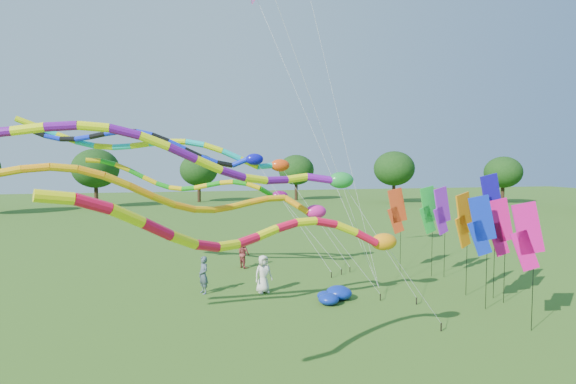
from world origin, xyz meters
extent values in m
plane|color=#2E5C18|center=(0.00, 0.00, 0.00)|extent=(160.00, 160.00, 0.00)
cylinder|color=#382314|center=(38.40, 42.44, 1.14)|extent=(0.50, 0.50, 2.29)
ellipsoid|color=#14380F|center=(38.40, 42.44, 4.13)|extent=(4.83, 4.83, 4.11)
cylinder|color=#382314|center=(25.86, 50.47, 1.13)|extent=(0.50, 0.50, 2.26)
ellipsoid|color=#14380F|center=(25.86, 50.47, 4.08)|extent=(4.77, 4.77, 4.06)
cylinder|color=#382314|center=(12.25, 56.98, 1.76)|extent=(0.50, 0.50, 3.52)
ellipsoid|color=#14380F|center=(12.25, 56.98, 6.35)|extent=(7.43, 7.43, 6.31)
cylinder|color=#382314|center=(-2.67, 53.36, 1.27)|extent=(0.50, 0.50, 2.54)
ellipsoid|color=#14380F|center=(-2.67, 53.36, 4.59)|extent=(5.37, 5.37, 4.56)
cylinder|color=#382314|center=(-16.42, 50.93, 1.41)|extent=(0.50, 0.50, 2.82)
ellipsoid|color=#14380F|center=(-16.42, 50.93, 5.09)|extent=(5.96, 5.96, 5.06)
cylinder|color=black|center=(2.69, -0.85, 0.15)|extent=(0.05, 0.05, 0.30)
cylinder|color=silver|center=(1.30, -1.44, 1.89)|extent=(0.02, 0.02, 4.43)
ellipsoid|color=orange|center=(-0.09, -2.03, 3.51)|extent=(0.85, 0.54, 0.54)
cylinder|color=#FB0D37|center=(-0.76, -2.21, 3.69)|extent=(0.25, 0.25, 0.79)
cylinder|color=#FFF70D|center=(-1.46, -2.31, 4.01)|extent=(0.25, 0.25, 0.75)
cylinder|color=#FB0D37|center=(-2.14, -2.44, 4.22)|extent=(0.25, 0.25, 0.70)
cylinder|color=#FFF70D|center=(-2.79, -2.62, 4.29)|extent=(0.25, 0.25, 0.68)
cylinder|color=#FB0D37|center=(-3.43, -2.86, 4.23)|extent=(0.25, 0.25, 0.69)
cylinder|color=#FFF70D|center=(-4.03, -3.16, 4.10)|extent=(0.25, 0.25, 0.70)
cylinder|color=#FB0D37|center=(-4.61, -3.53, 3.97)|extent=(0.25, 0.25, 0.70)
cylinder|color=#FFF70D|center=(-5.18, -3.93, 3.93)|extent=(0.25, 0.25, 0.70)
cylinder|color=#FB0D37|center=(-5.73, -4.37, 4.02)|extent=(0.25, 0.25, 0.72)
cylinder|color=#FFF70D|center=(-6.27, -4.81, 4.25)|extent=(0.25, 0.25, 0.76)
cylinder|color=#FB0D37|center=(-6.83, -5.24, 4.58)|extent=(0.25, 0.25, 0.78)
cylinder|color=#FFF70D|center=(-7.40, -5.62, 4.92)|extent=(0.25, 0.25, 0.76)
cylinder|color=#FB0D37|center=(-7.99, -5.96, 5.21)|extent=(0.25, 0.25, 0.72)
cylinder|color=#FFF70D|center=(-8.61, -6.23, 5.37)|extent=(0.25, 0.25, 0.68)
cylinder|color=black|center=(2.16, 3.12, 0.15)|extent=(0.05, 0.05, 0.30)
cylinder|color=silver|center=(0.60, 2.78, 2.15)|extent=(0.02, 0.02, 4.92)
ellipsoid|color=#EB1A8F|center=(-0.97, 2.44, 4.01)|extent=(0.87, 0.56, 0.56)
cylinder|color=orange|center=(-1.74, 2.54, 4.29)|extent=(0.25, 0.25, 1.07)
cylinder|color=#EBA30C|center=(-2.53, 2.65, 4.56)|extent=(0.25, 0.25, 0.76)
cylinder|color=orange|center=(-3.27, 2.48, 4.49)|extent=(0.25, 0.25, 0.77)
cylinder|color=#EBA30C|center=(-3.99, 2.25, 4.37)|extent=(0.25, 0.25, 0.77)
cylinder|color=orange|center=(-4.70, 1.96, 4.28)|extent=(0.25, 0.25, 0.77)
cylinder|color=#EBA30C|center=(-5.40, 1.63, 4.28)|extent=(0.25, 0.25, 0.78)
cylinder|color=orange|center=(-6.10, 1.28, 4.42)|extent=(0.25, 0.25, 0.81)
cylinder|color=#EBA30C|center=(-6.80, 0.94, 4.69)|extent=(0.25, 0.25, 0.84)
cylinder|color=orange|center=(-7.51, 0.63, 5.04)|extent=(0.25, 0.25, 0.85)
cylinder|color=#EBA30C|center=(-8.22, 0.36, 5.40)|extent=(0.25, 0.25, 0.83)
cylinder|color=orange|center=(-8.95, 0.16, 5.67)|extent=(0.25, 0.25, 0.79)
cylinder|color=#EBA30C|center=(-9.70, 0.03, 5.82)|extent=(0.25, 0.25, 0.76)
cylinder|color=orange|center=(-10.45, -0.04, 5.82)|extent=(0.25, 0.25, 0.77)
cylinder|color=#EBA30C|center=(-11.22, -0.06, 5.72)|extent=(0.25, 0.25, 0.79)
cylinder|color=black|center=(3.40, 2.23, 0.15)|extent=(0.05, 0.05, 0.30)
cylinder|color=silver|center=(1.60, 1.93, 2.79)|extent=(0.02, 0.02, 6.20)
ellipsoid|color=green|center=(-0.20, 1.64, 5.29)|extent=(0.99, 0.64, 0.64)
cylinder|color=#6C0D94|center=(-1.02, 1.73, 5.36)|extent=(0.29, 0.29, 1.01)
cylinder|color=#F4FF0D|center=(-1.92, 1.75, 5.38)|extent=(0.29, 0.29, 0.90)
cylinder|color=#6C0D94|center=(-2.77, 1.45, 5.32)|extent=(0.29, 0.29, 0.91)
cylinder|color=#F4FF0D|center=(-3.62, 1.12, 5.38)|extent=(0.29, 0.29, 0.92)
cylinder|color=#6C0D94|center=(-4.46, 0.79, 5.58)|extent=(0.29, 0.29, 0.95)
cylinder|color=#F4FF0D|center=(-5.31, 0.47, 5.90)|extent=(0.29, 0.29, 0.98)
cylinder|color=#6C0D94|center=(-6.16, 0.19, 6.29)|extent=(0.29, 0.29, 0.98)
cylinder|color=#F4FF0D|center=(-7.03, -0.03, 6.65)|extent=(0.29, 0.29, 0.95)
cylinder|color=#6C0D94|center=(-7.90, -0.18, 6.93)|extent=(0.29, 0.29, 0.91)
cylinder|color=#F4FF0D|center=(-8.79, -0.26, 7.06)|extent=(0.29, 0.29, 0.89)
cylinder|color=#6C0D94|center=(-9.68, -0.29, 7.06)|extent=(0.29, 0.29, 0.90)
cylinder|color=#F4FF0D|center=(-10.58, -0.27, 6.96)|extent=(0.29, 0.29, 0.92)
cylinder|color=black|center=(1.41, 7.46, 0.15)|extent=(0.05, 0.05, 0.30)
cylinder|color=silver|center=(-0.54, 7.73, 3.19)|extent=(0.02, 0.02, 7.03)
ellipsoid|color=#0C0CAE|center=(-2.49, 8.00, 6.11)|extent=(0.90, 0.58, 0.58)
cylinder|color=#0E24E0|center=(-3.21, 8.12, 5.95)|extent=(0.26, 0.26, 0.82)
cylinder|color=black|center=(-3.97, 8.15, 5.87)|extent=(0.26, 0.26, 0.79)
cylinder|color=#0E24E0|center=(-4.74, 8.07, 6.08)|extent=(0.26, 0.26, 0.83)
cylinder|color=black|center=(-5.51, 8.02, 6.41)|extent=(0.26, 0.26, 0.85)
cylinder|color=#0E24E0|center=(-6.27, 8.02, 6.78)|extent=(0.26, 0.26, 0.85)
cylinder|color=black|center=(-7.03, 8.09, 7.11)|extent=(0.26, 0.26, 0.81)
cylinder|color=#0E24E0|center=(-7.77, 8.22, 7.34)|extent=(0.26, 0.26, 0.78)
cylinder|color=black|center=(-8.51, 8.42, 7.43)|extent=(0.26, 0.26, 0.77)
cylinder|color=#0E24E0|center=(-9.24, 8.67, 7.38)|extent=(0.26, 0.26, 0.78)
cylinder|color=black|center=(-9.96, 8.95, 7.26)|extent=(0.26, 0.26, 0.79)
cylinder|color=#0E24E0|center=(-10.68, 9.25, 7.13)|extent=(0.26, 0.26, 0.79)
cylinder|color=black|center=(-11.41, 9.53, 7.09)|extent=(0.26, 0.26, 0.77)
cylinder|color=#0E24E0|center=(-12.13, 9.78, 7.17)|extent=(0.26, 0.26, 0.78)
cylinder|color=black|center=(-12.87, 9.97, 7.40)|extent=(0.26, 0.26, 0.81)
cylinder|color=black|center=(2.78, 8.39, 0.15)|extent=(0.05, 0.05, 0.30)
cylinder|color=silver|center=(0.87, 8.50, 3.04)|extent=(0.02, 0.02, 6.71)
ellipsoid|color=#EB410D|center=(-1.04, 8.61, 5.80)|extent=(1.01, 0.65, 0.65)
cylinder|color=#0BC9C4|center=(-1.85, 8.46, 5.76)|extent=(0.29, 0.29, 0.97)
cylinder|color=#DEF00C|center=(-2.74, 8.25, 5.93)|extent=(0.29, 0.29, 0.98)
cylinder|color=#0BC9C4|center=(-3.63, 8.23, 6.33)|extent=(0.29, 0.29, 0.97)
cylinder|color=#DEF00C|center=(-4.52, 8.27, 6.67)|extent=(0.29, 0.29, 0.93)
cylinder|color=#0BC9C4|center=(-5.40, 8.38, 6.89)|extent=(0.29, 0.29, 0.90)
cylinder|color=#DEF00C|center=(-6.27, 8.56, 6.97)|extent=(0.29, 0.29, 0.90)
cylinder|color=#0BC9C4|center=(-7.15, 8.77, 6.92)|extent=(0.29, 0.29, 0.91)
cylinder|color=#DEF00C|center=(-8.02, 9.01, 6.81)|extent=(0.29, 0.29, 0.91)
cylinder|color=#0BC9C4|center=(-8.89, 9.25, 6.73)|extent=(0.29, 0.29, 0.91)
cylinder|color=#DEF00C|center=(-9.77, 9.47, 6.73)|extent=(0.29, 0.29, 0.90)
cylinder|color=#0BC9C4|center=(-10.64, 9.64, 6.87)|extent=(0.29, 0.29, 0.92)
cylinder|color=#DEF00C|center=(-11.52, 9.75, 7.15)|extent=(0.29, 0.29, 0.95)
cylinder|color=#0BC9C4|center=(-12.41, 9.79, 7.51)|extent=(0.29, 0.29, 0.97)
cylinder|color=#DEF00C|center=(-13.29, 9.76, 7.88)|extent=(0.29, 0.29, 0.96)
cylinder|color=black|center=(2.14, 7.95, 0.15)|extent=(0.05, 0.05, 0.30)
cylinder|color=silver|center=(0.52, 8.24, 2.24)|extent=(0.02, 0.02, 5.11)
ellipsoid|color=#800B61|center=(-1.09, 8.52, 4.21)|extent=(0.87, 0.56, 0.56)
cylinder|color=#169A14|center=(-1.81, 8.37, 4.43)|extent=(0.25, 0.25, 0.97)
cylinder|color=yellow|center=(-2.52, 8.25, 4.76)|extent=(0.25, 0.25, 0.72)
cylinder|color=#169A14|center=(-3.16, 8.46, 4.92)|extent=(0.25, 0.25, 0.69)
cylinder|color=yellow|center=(-3.80, 8.72, 4.94)|extent=(0.25, 0.25, 0.70)
cylinder|color=#169A14|center=(-4.44, 9.02, 4.84)|extent=(0.25, 0.25, 0.71)
cylinder|color=yellow|center=(-5.07, 9.32, 4.70)|extent=(0.25, 0.25, 0.72)
cylinder|color=#169A14|center=(-5.70, 9.62, 4.60)|extent=(0.25, 0.25, 0.70)
cylinder|color=yellow|center=(-6.34, 9.87, 4.60)|extent=(0.25, 0.25, 0.69)
cylinder|color=#169A14|center=(-6.99, 10.08, 4.75)|extent=(0.25, 0.25, 0.71)
cylinder|color=yellow|center=(-7.65, 10.22, 5.02)|extent=(0.25, 0.25, 0.75)
cylinder|color=#169A14|center=(-8.32, 10.29, 5.36)|extent=(0.25, 0.25, 0.77)
cylinder|color=yellow|center=(-9.00, 10.30, 5.70)|extent=(0.25, 0.25, 0.75)
cylinder|color=#169A14|center=(-9.69, 10.26, 5.94)|extent=(0.25, 0.25, 0.72)
cylinder|color=yellow|center=(-10.39, 10.19, 6.05)|extent=(0.25, 0.25, 0.70)
cylinder|color=black|center=(2.50, 4.00, 0.15)|extent=(0.04, 0.04, 0.30)
cylinder|color=silver|center=(0.30, 4.60, 9.59)|extent=(0.01, 0.01, 19.14)
cylinder|color=black|center=(2.50, 4.00, 0.15)|extent=(0.04, 0.04, 0.30)
cylinder|color=silver|center=(-2.28, 2.46, 11.32)|extent=(0.01, 0.01, 24.22)
cylinder|color=black|center=(2.50, 4.00, 0.15)|extent=(0.04, 0.04, 0.30)
cylinder|color=silver|center=(-0.04, 5.81, 7.25)|extent=(0.01, 0.01, 15.24)
cylinder|color=black|center=(5.48, 7.88, 2.12)|extent=(0.02, 0.02, 4.23)
cube|color=red|center=(5.26, 7.88, 3.63)|extent=(1.16, 0.08, 1.93)
cube|color=red|center=(5.18, 7.88, 2.83)|extent=(1.01, 0.08, 1.51)
cylinder|color=black|center=(7.13, 1.59, 2.07)|extent=(0.02, 0.02, 4.13)
cube|color=#FD0E82|center=(6.91, 1.62, 3.53)|extent=(1.16, 0.24, 1.93)
cube|color=#FD0E82|center=(6.83, 1.63, 2.73)|extent=(1.01, 0.22, 1.51)
cylinder|color=black|center=(6.24, 2.97, 2.16)|extent=(0.02, 0.02, 4.31)
cube|color=orange|center=(6.03, 2.91, 3.71)|extent=(1.13, 0.42, 1.93)
cube|color=orange|center=(5.96, 2.88, 2.91)|extent=(0.98, 0.38, 1.51)
cylinder|color=black|center=(5.83, 1.01, 2.16)|extent=(0.02, 0.02, 4.32)
cube|color=#0D2AC3|center=(5.62, 1.08, 3.72)|extent=(1.12, 0.43, 1.93)
cube|color=#0D2AC3|center=(5.55, 1.10, 2.92)|extent=(0.98, 0.39, 1.51)
cylinder|color=black|center=(7.13, 6.22, 2.18)|extent=(0.02, 0.02, 4.37)
cube|color=purple|center=(6.92, 6.17, 3.77)|extent=(1.14, 0.34, 1.93)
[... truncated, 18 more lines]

